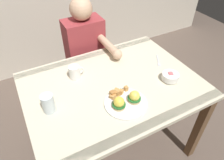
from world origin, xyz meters
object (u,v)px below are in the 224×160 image
(fruit_bowl, at_px, (170,77))
(water_glass_near, at_px, (48,104))
(dining_table, at_px, (113,95))
(fork, at_px, (158,61))
(eggs_benedict_plate, at_px, (125,101))
(coffee_mug, at_px, (75,72))
(diner_person, at_px, (87,52))

(fruit_bowl, xyz_separation_m, water_glass_near, (-0.83, 0.12, 0.02))
(dining_table, relative_size, fork, 8.37)
(dining_table, relative_size, water_glass_near, 9.81)
(eggs_benedict_plate, relative_size, water_glass_near, 2.21)
(eggs_benedict_plate, xyz_separation_m, coffee_mug, (-0.18, 0.39, 0.02))
(coffee_mug, height_order, diner_person, diner_person)
(eggs_benedict_plate, height_order, coffee_mug, coffee_mug)
(coffee_mug, height_order, water_glass_near, water_glass_near)
(water_glass_near, bearing_deg, diner_person, 51.79)
(fruit_bowl, height_order, coffee_mug, coffee_mug)
(dining_table, xyz_separation_m, water_glass_near, (-0.45, -0.03, 0.16))
(fruit_bowl, xyz_separation_m, diner_person, (-0.33, 0.75, -0.12))
(dining_table, distance_m, coffee_mug, 0.32)
(diner_person, bearing_deg, coffee_mug, -121.49)
(dining_table, height_order, diner_person, diner_person)
(dining_table, distance_m, fruit_bowl, 0.43)
(fruit_bowl, bearing_deg, dining_table, 158.13)
(eggs_benedict_plate, height_order, fruit_bowl, eggs_benedict_plate)
(coffee_mug, relative_size, fork, 0.78)
(coffee_mug, height_order, fork, coffee_mug)
(dining_table, xyz_separation_m, fork, (0.45, 0.07, 0.11))
(dining_table, height_order, eggs_benedict_plate, eggs_benedict_plate)
(water_glass_near, relative_size, diner_person, 0.11)
(fork, bearing_deg, water_glass_near, -173.68)
(fruit_bowl, bearing_deg, diner_person, 113.68)
(fork, bearing_deg, coffee_mug, 169.13)
(eggs_benedict_plate, height_order, diner_person, diner_person)
(dining_table, bearing_deg, fruit_bowl, -21.87)
(fork, height_order, diner_person, diner_person)
(fruit_bowl, xyz_separation_m, fork, (0.07, 0.22, -0.03))
(fruit_bowl, distance_m, fork, 0.23)
(eggs_benedict_plate, distance_m, fruit_bowl, 0.40)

